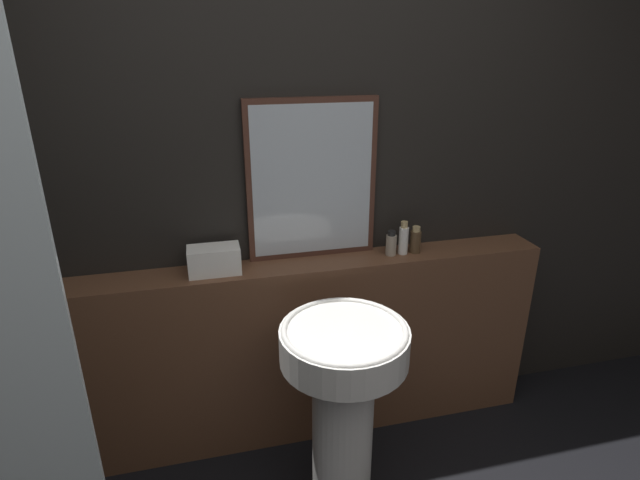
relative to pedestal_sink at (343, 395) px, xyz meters
name	(u,v)px	position (x,y,z in m)	size (l,w,h in m)	color
wall_back	(300,190)	(-0.04, 0.63, 0.67)	(8.00, 0.06, 2.50)	black
vanity_counter	(308,350)	(-0.04, 0.49, -0.11)	(2.30, 0.21, 0.94)	brown
pedestal_sink	(343,395)	(0.00, 0.00, 0.00)	(0.50, 0.50, 0.89)	silver
mirror	(312,181)	(0.01, 0.58, 0.73)	(0.59, 0.03, 0.73)	#47281E
towel_stack	(214,260)	(-0.45, 0.49, 0.42)	(0.22, 0.12, 0.12)	white
shampoo_bottle	(391,244)	(0.37, 0.49, 0.42)	(0.05, 0.05, 0.12)	gray
conditioner_bottle	(403,239)	(0.43, 0.49, 0.44)	(0.04, 0.04, 0.16)	white
lotion_bottle	(415,241)	(0.49, 0.49, 0.42)	(0.05, 0.05, 0.13)	#4C3823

